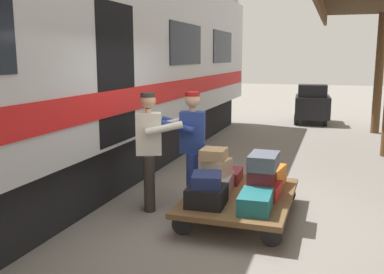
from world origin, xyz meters
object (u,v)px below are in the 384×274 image
suitcase_teal_softside (255,202)px  porter_by_door (150,147)px  suitcase_tan_vintage (214,154)px  baggage_tug (312,104)px  suitcase_slate_roller (264,161)px  suitcase_burgundy_valise (228,175)px  suitcase_maroon_trunk (261,175)px  train_car (29,66)px  suitcase_black_hardshell (207,196)px  luggage_cart (240,197)px  suitcase_gray_aluminum (218,184)px  suitcase_orange_carryall (269,176)px  suitcase_navy_fabric (207,180)px  suitcase_red_plastic (263,190)px  porter_in_overalls (191,145)px  suitcase_cream_canvas (217,167)px

suitcase_teal_softside → porter_by_door: 1.76m
suitcase_teal_softside → suitcase_tan_vintage: bearing=-38.9°
baggage_tug → suitcase_slate_roller: bearing=89.2°
suitcase_burgundy_valise → suitcase_maroon_trunk: 0.85m
train_car → suitcase_black_hardshell: bearing=169.9°
luggage_cart → suitcase_tan_vintage: 0.70m
luggage_cart → suitcase_burgundy_valise: suitcase_burgundy_valise is taller
train_car → suitcase_burgundy_valise: bearing=-168.6°
suitcase_burgundy_valise → baggage_tug: baggage_tug is taller
train_car → suitcase_gray_aluminum: bearing=-179.3°
baggage_tug → suitcase_orange_carryall: bearing=89.1°
suitcase_orange_carryall → suitcase_black_hardshell: size_ratio=1.08×
suitcase_teal_softside → suitcase_navy_fabric: 0.67m
suitcase_slate_roller → suitcase_maroon_trunk: bearing=-46.4°
suitcase_gray_aluminum → suitcase_slate_roller: 0.74m
suitcase_red_plastic → suitcase_slate_roller: (-0.01, 0.04, 0.41)m
suitcase_teal_softside → train_car: bearing=-8.4°
suitcase_black_hardshell → porter_in_overalls: bearing=-59.5°
suitcase_teal_softside → porter_by_door: (1.61, -0.49, 0.49)m
porter_by_door → suitcase_cream_canvas: bearing=-174.2°
suitcase_burgundy_valise → suitcase_navy_fabric: 1.16m
suitcase_cream_canvas → luggage_cart: bearing=177.6°
train_car → suitcase_teal_softside: size_ratio=29.09×
suitcase_red_plastic → baggage_tug: baggage_tug is taller
suitcase_black_hardshell → baggage_tug: bearing=-94.5°
suitcase_slate_roller → suitcase_teal_softside: bearing=89.5°
train_car → baggage_tug: 10.16m
train_car → suitcase_tan_vintage: 3.17m
suitcase_teal_softside → suitcase_slate_roller: (-0.01, -0.54, 0.39)m
baggage_tug → luggage_cart: bearing=87.2°
luggage_cart → suitcase_slate_roller: suitcase_slate_roller is taller
suitcase_red_plastic → suitcase_slate_roller: bearing=98.1°
train_car → suitcase_slate_roller: bearing=180.0°
suitcase_burgundy_valise → suitcase_tan_vintage: suitcase_tan_vintage is taller
suitcase_burgundy_valise → suitcase_gray_aluminum: 0.57m
suitcase_navy_fabric → porter_in_overalls: porter_in_overalls is taller
suitcase_burgundy_valise → suitcase_orange_carryall: suitcase_orange_carryall is taller
suitcase_orange_carryall → suitcase_tan_vintage: suitcase_tan_vintage is taller
suitcase_teal_softside → suitcase_black_hardshell: size_ratio=1.18×
suitcase_red_plastic → porter_by_door: porter_by_door is taller
suitcase_burgundy_valise → suitcase_red_plastic: 0.85m
suitcase_black_hardshell → suitcase_cream_canvas: bearing=-87.3°
porter_by_door → suitcase_black_hardshell: bearing=153.7°
porter_by_door → baggage_tug: 9.54m
train_car → suitcase_black_hardshell: size_ratio=34.29×
suitcase_teal_softside → suitcase_orange_carryall: (-0.00, -1.14, 0.03)m
suitcase_gray_aluminum → suitcase_navy_fabric: size_ratio=1.39×
suitcase_gray_aluminum → suitcase_maroon_trunk: (-0.59, -0.00, 0.17)m
suitcase_tan_vintage → porter_in_overalls: 0.49m
train_car → baggage_tug: size_ratio=9.83×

